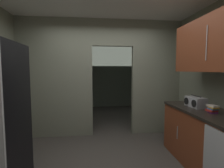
{
  "coord_description": "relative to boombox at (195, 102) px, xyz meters",
  "views": [
    {
      "loc": [
        -0.19,
        -2.34,
        1.53
      ],
      "look_at": [
        0.11,
        0.44,
        1.29
      ],
      "focal_mm": 26.85,
      "sensor_mm": 36.0,
      "label": 1
    }
  ],
  "objects": [
    {
      "name": "lower_cabinet_run",
      "position": [
        0.03,
        -0.42,
        -0.54
      ],
      "size": [
        0.68,
        1.94,
        0.91
      ],
      "color": "brown",
      "rests_on": "ground"
    },
    {
      "name": "book_stack",
      "position": [
        0.01,
        -0.4,
        -0.03
      ],
      "size": [
        0.14,
        0.16,
        0.11
      ],
      "color": "#8C3893",
      "rests_on": "lower_cabinet_run"
    },
    {
      "name": "adjoining_room_shell",
      "position": [
        -1.5,
        3.41,
        0.34
      ],
      "size": [
        3.74,
        3.11,
        2.67
      ],
      "color": "gray",
      "rests_on": "ground"
    },
    {
      "name": "upper_cabinet_counterside",
      "position": [
        0.03,
        -0.42,
        0.9
      ],
      "size": [
        0.36,
        1.74,
        0.8
      ],
      "color": "brown"
    },
    {
      "name": "kitchen_partition",
      "position": [
        -1.55,
        1.3,
        0.42
      ],
      "size": [
        3.74,
        0.12,
        2.67
      ],
      "color": "gray",
      "rests_on": "ground"
    },
    {
      "name": "boombox",
      "position": [
        0.0,
        0.0,
        0.0
      ],
      "size": [
        0.2,
        0.36,
        0.2
      ],
      "color": "#B2B2B7",
      "rests_on": "lower_cabinet_run"
    }
  ]
}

